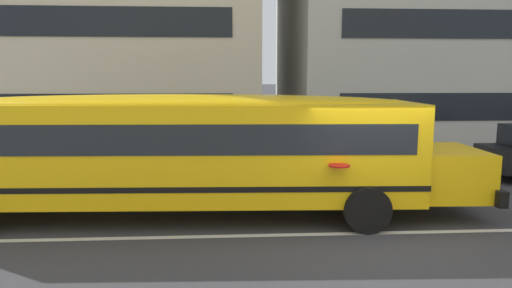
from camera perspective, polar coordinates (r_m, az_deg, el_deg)
name	(u,v)px	position (r m, az deg, el deg)	size (l,w,h in m)	color
ground_plane	(371,233)	(9.33, 14.51, -11.00)	(400.00, 400.00, 0.00)	#38383D
sidewalk_far	(307,163)	(16.25, 6.58, -2.43)	(120.00, 3.00, 0.01)	gray
lane_centreline	(371,233)	(9.33, 14.51, -10.98)	(110.00, 0.16, 0.01)	silver
school_bus	(187,145)	(9.86, -8.87, -0.10)	(12.22, 3.15, 2.71)	yellow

